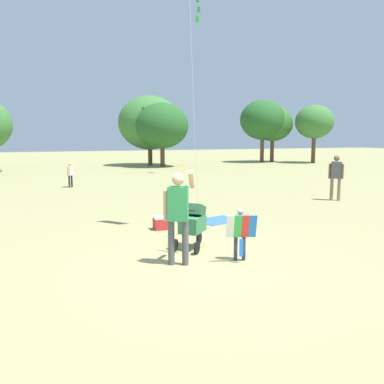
{
  "coord_description": "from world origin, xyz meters",
  "views": [
    {
      "loc": [
        -3.09,
        -7.09,
        2.54
      ],
      "look_at": [
        0.02,
        1.19,
        1.3
      ],
      "focal_mm": 38.08,
      "sensor_mm": 36.0,
      "label": 1
    }
  ],
  "objects": [
    {
      "name": "person_sitting_far",
      "position": [
        7.7,
        5.69,
        1.04
      ],
      "size": [
        0.47,
        0.42,
        1.77
      ],
      "color": "#7F705B",
      "rests_on": "ground"
    },
    {
      "name": "treeline_distant",
      "position": [
        3.39,
        25.38,
        3.59
      ],
      "size": [
        37.1,
        6.77,
        6.0
      ],
      "color": "brown",
      "rests_on": "ground"
    },
    {
      "name": "person_adult_flyer",
      "position": [
        -0.61,
        0.28,
        1.09
      ],
      "size": [
        0.71,
        0.53,
        1.89
      ],
      "color": "#4C4C51",
      "rests_on": "ground"
    },
    {
      "name": "stroller",
      "position": [
        0.07,
        1.29,
        0.61
      ],
      "size": [
        0.95,
        1.0,
        1.03
      ],
      "color": "black",
      "rests_on": "ground"
    },
    {
      "name": "person_red_shirt",
      "position": [
        -1.7,
        13.55,
        0.71
      ],
      "size": [
        0.29,
        0.3,
        1.21
      ],
      "color": "#232328",
      "rests_on": "ground"
    },
    {
      "name": "cooler_box",
      "position": [
        -0.05,
        3.32,
        0.18
      ],
      "size": [
        0.45,
        0.33,
        0.35
      ],
      "color": "red",
      "rests_on": "ground"
    },
    {
      "name": "child_with_butterfly_kite",
      "position": [
        0.64,
        0.08,
        0.65
      ],
      "size": [
        0.62,
        0.45,
        1.09
      ],
      "color": "#33384C",
      "rests_on": "ground"
    },
    {
      "name": "ground_plane",
      "position": [
        0.0,
        0.0,
        0.0
      ],
      "size": [
        120.0,
        120.0,
        0.0
      ],
      "primitive_type": "plane",
      "color": "#938E5B"
    },
    {
      "name": "picnic_blanket",
      "position": [
        1.85,
        3.83,
        0.01
      ],
      "size": [
        1.49,
        1.28,
        0.02
      ],
      "primitive_type": "cube",
      "rotation": [
        0.0,
        0.0,
        0.32
      ],
      "color": "#3366B2",
      "rests_on": "ground"
    }
  ]
}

